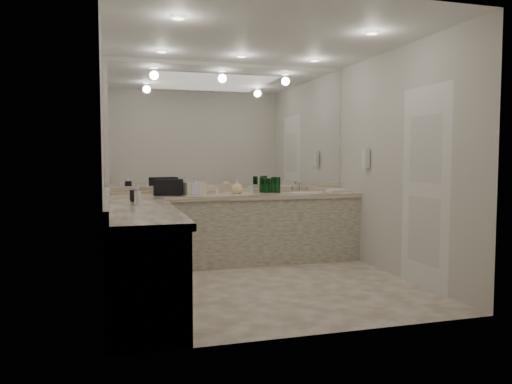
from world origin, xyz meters
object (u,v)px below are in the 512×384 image
object	(u,v)px
hand_towel	(337,191)
soap_bottle_c	(237,186)
soap_bottle_a	(175,187)
wall_phone	(366,158)
cream_cosmetic_case	(194,188)
soap_bottle_b	(195,186)
sink	(306,193)
black_toiletry_bag	(169,187)

from	to	relation	value
hand_towel	soap_bottle_c	xyz separation A→B (m)	(-1.36, 0.08, 0.08)
hand_towel	soap_bottle_a	xyz separation A→B (m)	(-2.14, 0.07, 0.08)
soap_bottle_c	wall_phone	bearing A→B (deg)	-17.73
cream_cosmetic_case	soap_bottle_b	bearing A→B (deg)	-111.40
sink	cream_cosmetic_case	xyz separation A→B (m)	(-1.50, -0.01, 0.09)
sink	soap_bottle_b	xyz separation A→B (m)	(-1.50, -0.09, 0.11)
black_toiletry_bag	soap_bottle_c	bearing A→B (deg)	1.27
black_toiletry_bag	cream_cosmetic_case	size ratio (longest dim) A/B	1.20
soap_bottle_b	wall_phone	bearing A→B (deg)	-11.00
sink	wall_phone	distance (m)	0.91
cream_cosmetic_case	hand_towel	distance (m)	1.92
sink	soap_bottle_b	size ratio (longest dim) A/B	2.03
wall_phone	hand_towel	distance (m)	0.63
black_toiletry_bag	soap_bottle_c	distance (m)	0.87
soap_bottle_a	sink	bearing A→B (deg)	0.43
hand_towel	soap_bottle_a	size ratio (longest dim) A/B	1.25
hand_towel	cream_cosmetic_case	bearing A→B (deg)	177.76
wall_phone	cream_cosmetic_case	world-z (taller)	wall_phone
black_toiletry_bag	soap_bottle_b	world-z (taller)	soap_bottle_b
cream_cosmetic_case	soap_bottle_c	size ratio (longest dim) A/B	1.48
black_toiletry_bag	soap_bottle_b	size ratio (longest dim) A/B	1.57
black_toiletry_bag	soap_bottle_a	distance (m)	0.08
black_toiletry_bag	hand_towel	size ratio (longest dim) A/B	1.39
sink	hand_towel	world-z (taller)	hand_towel
wall_phone	soap_bottle_c	world-z (taller)	wall_phone
soap_bottle_c	soap_bottle_a	bearing A→B (deg)	-179.29
cream_cosmetic_case	hand_towel	size ratio (longest dim) A/B	1.16
wall_phone	black_toiletry_bag	world-z (taller)	wall_phone
wall_phone	cream_cosmetic_case	bearing A→B (deg)	166.97
cream_cosmetic_case	soap_bottle_c	world-z (taller)	soap_bottle_c
sink	soap_bottle_c	world-z (taller)	soap_bottle_c
sink	soap_bottle_a	world-z (taller)	soap_bottle_a
hand_towel	soap_bottle_b	xyz separation A→B (m)	(-1.92, -0.00, 0.09)
soap_bottle_b	soap_bottle_c	bearing A→B (deg)	8.87
soap_bottle_c	hand_towel	bearing A→B (deg)	-3.51
black_toiletry_bag	soap_bottle_b	xyz separation A→B (m)	(0.31, -0.07, 0.01)
soap_bottle_a	black_toiletry_bag	bearing A→B (deg)	-173.44
black_toiletry_bag	hand_towel	bearing A→B (deg)	-1.65
wall_phone	soap_bottle_c	distance (m)	1.67
sink	black_toiletry_bag	xyz separation A→B (m)	(-1.81, -0.02, 0.10)
cream_cosmetic_case	soap_bottle_c	xyz separation A→B (m)	(0.56, 0.01, 0.01)
black_toiletry_bag	hand_towel	xyz separation A→B (m)	(2.23, -0.06, -0.08)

